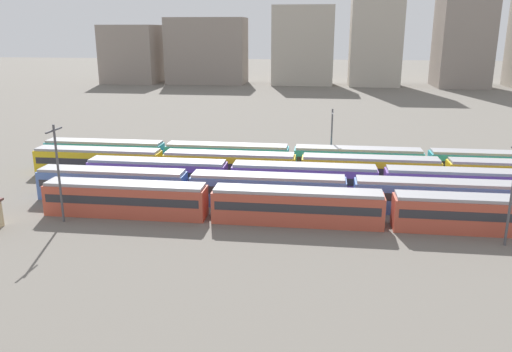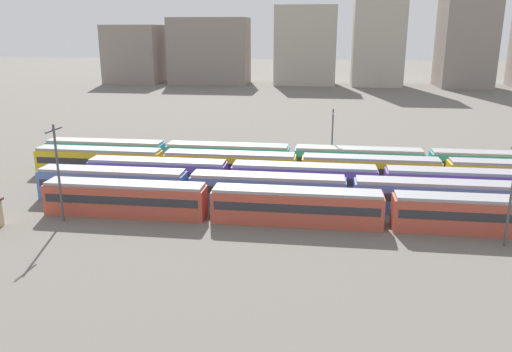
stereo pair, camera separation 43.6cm
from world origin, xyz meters
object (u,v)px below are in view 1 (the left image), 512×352
at_px(catenary_pole_0, 58,169).
at_px(catenary_pole_3, 332,135).
at_px(train_track_3, 370,170).
at_px(catenary_pole_2, 512,191).
at_px(train_track_0, 484,214).
at_px(train_track_4, 426,162).

bearing_deg(catenary_pole_0, catenary_pole_3, 42.85).
xyz_separation_m(train_track_3, catenary_pole_2, (11.26, -18.89, 3.58)).
height_order(train_track_0, catenary_pole_2, catenary_pole_2).
bearing_deg(train_track_3, train_track_4, 32.50).
distance_m(train_track_0, train_track_4, 20.89).
distance_m(train_track_3, catenary_pole_2, 22.28).
height_order(train_track_0, catenary_pole_0, catenary_pole_0).
xyz_separation_m(catenary_pole_0, catenary_pole_2, (44.95, -0.47, -0.36)).
bearing_deg(catenary_pole_3, train_track_3, -58.36).
bearing_deg(train_track_0, catenary_pole_0, -176.31).
height_order(train_track_3, catenary_pole_3, catenary_pole_3).
bearing_deg(train_track_4, train_track_0, -84.70).
distance_m(train_track_3, catenary_pole_3, 10.05).
relative_size(catenary_pole_2, catenary_pole_3, 1.12).
relative_size(train_track_4, catenary_pole_3, 12.82).
bearing_deg(catenary_pole_2, catenary_pole_0, 179.40).
bearing_deg(train_track_0, catenary_pole_2, -70.51).
xyz_separation_m(train_track_0, train_track_4, (-1.93, 20.80, 0.00)).
bearing_deg(catenary_pole_3, catenary_pole_0, -137.15).
distance_m(train_track_3, catenary_pole_0, 38.60).
height_order(train_track_3, train_track_4, same).
bearing_deg(train_track_0, train_track_3, 122.90).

